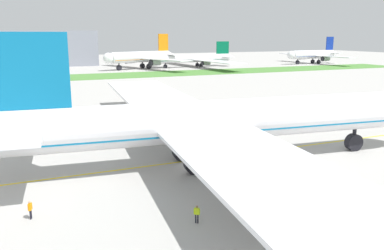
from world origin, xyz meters
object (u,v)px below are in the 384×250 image
at_px(parked_airliner_far_right, 314,55).
at_px(ground_crew_wingwalker_starboard, 197,212).
at_px(airliner_foreground, 212,122).
at_px(ground_crew_wingwalker_port, 30,208).
at_px(parked_airliner_far_left, 142,57).
at_px(parked_airliner_far_centre, 195,58).
at_px(ground_crew_marshaller_front, 358,225).

bearing_deg(parked_airliner_far_right, ground_crew_wingwalker_starboard, -132.32).
xyz_separation_m(airliner_foreground, ground_crew_wingwalker_port, (-21.09, -7.40, -4.39)).
bearing_deg(parked_airliner_far_left, parked_airliner_far_centre, 1.78).
distance_m(ground_crew_marshaller_front, ground_crew_wingwalker_starboard, 12.90).
xyz_separation_m(ground_crew_wingwalker_starboard, parked_airliner_far_left, (42.27, 158.10, 4.57)).
distance_m(parked_airliner_far_centre, parked_airliner_far_right, 71.14).
bearing_deg(airliner_foreground, ground_crew_wingwalker_starboard, -120.70).
xyz_separation_m(parked_airliner_far_left, parked_airliner_far_right, (98.84, -3.13, -0.51)).
bearing_deg(airliner_foreground, ground_crew_wingwalker_port, -160.68).
bearing_deg(ground_crew_wingwalker_starboard, parked_airliner_far_centre, 66.21).
xyz_separation_m(ground_crew_wingwalker_starboard, parked_airliner_far_right, (141.11, 154.97, 4.06)).
bearing_deg(ground_crew_wingwalker_starboard, ground_crew_wingwalker_port, 153.43).
bearing_deg(parked_airliner_far_right, parked_airliner_far_centre, 176.79).
bearing_deg(parked_airliner_far_right, ground_crew_wingwalker_port, -136.03).
bearing_deg(parked_airliner_far_centre, airliner_foreground, -113.09).
bearing_deg(ground_crew_marshaller_front, parked_airliner_far_left, 79.20).
distance_m(parked_airliner_far_left, parked_airliner_far_centre, 27.86).
bearing_deg(ground_crew_marshaller_front, parked_airliner_far_right, 51.19).
relative_size(ground_crew_wingwalker_port, ground_crew_wingwalker_starboard, 1.06).
bearing_deg(ground_crew_wingwalker_port, airliner_foreground, 19.32).
bearing_deg(ground_crew_wingwalker_port, parked_airliner_far_right, 43.97).
bearing_deg(airliner_foreground, parked_airliner_far_left, 76.72).
height_order(ground_crew_marshaller_front, ground_crew_wingwalker_starboard, ground_crew_marshaller_front).
xyz_separation_m(ground_crew_marshaller_front, parked_airliner_far_left, (31.53, 165.24, 4.56)).
height_order(airliner_foreground, ground_crew_wingwalker_port, airliner_foreground).
bearing_deg(ground_crew_wingwalker_port, ground_crew_wingwalker_starboard, -26.57).
distance_m(ground_crew_wingwalker_port, ground_crew_wingwalker_starboard, 14.40).
bearing_deg(parked_airliner_far_centre, parked_airliner_far_left, -178.22).
bearing_deg(airliner_foreground, parked_airliner_far_right, 46.72).
bearing_deg(ground_crew_wingwalker_starboard, parked_airliner_far_right, 47.68).
height_order(ground_crew_marshaller_front, parked_airliner_far_left, parked_airliner_far_left).
height_order(airliner_foreground, parked_airliner_far_centre, airliner_foreground).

